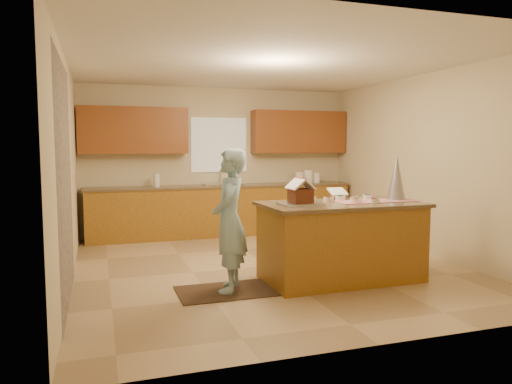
% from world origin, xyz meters
% --- Properties ---
extents(floor, '(5.50, 5.50, 0.00)m').
position_xyz_m(floor, '(0.00, 0.00, 0.00)').
color(floor, tan).
rests_on(floor, ground).
extents(ceiling, '(5.50, 5.50, 0.00)m').
position_xyz_m(ceiling, '(0.00, 0.00, 2.70)').
color(ceiling, silver).
rests_on(ceiling, floor).
extents(wall_back, '(5.50, 5.50, 0.00)m').
position_xyz_m(wall_back, '(0.00, 2.75, 1.35)').
color(wall_back, beige).
rests_on(wall_back, floor).
extents(wall_front, '(5.50, 5.50, 0.00)m').
position_xyz_m(wall_front, '(0.00, -2.75, 1.35)').
color(wall_front, beige).
rests_on(wall_front, floor).
extents(wall_left, '(5.50, 5.50, 0.00)m').
position_xyz_m(wall_left, '(-2.50, 0.00, 1.35)').
color(wall_left, beige).
rests_on(wall_left, floor).
extents(wall_right, '(5.50, 5.50, 0.00)m').
position_xyz_m(wall_right, '(2.50, 0.00, 1.35)').
color(wall_right, beige).
rests_on(wall_right, floor).
extents(stone_accent, '(0.00, 2.50, 2.50)m').
position_xyz_m(stone_accent, '(-2.48, -0.80, 1.25)').
color(stone_accent, gray).
rests_on(stone_accent, wall_left).
extents(window_curtain, '(1.05, 0.03, 1.00)m').
position_xyz_m(window_curtain, '(0.00, 2.72, 1.65)').
color(window_curtain, white).
rests_on(window_curtain, wall_back).
extents(back_counter_base, '(4.80, 0.60, 0.88)m').
position_xyz_m(back_counter_base, '(0.00, 2.45, 0.44)').
color(back_counter_base, olive).
rests_on(back_counter_base, floor).
extents(back_counter_top, '(4.85, 0.63, 0.04)m').
position_xyz_m(back_counter_top, '(0.00, 2.45, 0.90)').
color(back_counter_top, brown).
rests_on(back_counter_top, back_counter_base).
extents(upper_cabinet_left, '(1.85, 0.35, 0.80)m').
position_xyz_m(upper_cabinet_left, '(-1.55, 2.57, 1.90)').
color(upper_cabinet_left, brown).
rests_on(upper_cabinet_left, wall_back).
extents(upper_cabinet_right, '(1.85, 0.35, 0.80)m').
position_xyz_m(upper_cabinet_right, '(1.55, 2.57, 1.90)').
color(upper_cabinet_right, brown).
rests_on(upper_cabinet_right, wall_back).
extents(sink, '(0.70, 0.45, 0.12)m').
position_xyz_m(sink, '(0.00, 2.45, 0.89)').
color(sink, silver).
rests_on(sink, back_counter_top).
extents(faucet, '(0.03, 0.03, 0.28)m').
position_xyz_m(faucet, '(0.00, 2.63, 1.06)').
color(faucet, silver).
rests_on(faucet, back_counter_top).
extents(island_base, '(1.87, 0.95, 0.91)m').
position_xyz_m(island_base, '(0.62, -0.91, 0.45)').
color(island_base, olive).
rests_on(island_base, floor).
extents(island_top, '(1.95, 1.04, 0.04)m').
position_xyz_m(island_top, '(0.62, -0.91, 0.93)').
color(island_top, brown).
rests_on(island_top, island_base).
extents(table_runner, '(1.04, 0.38, 0.01)m').
position_xyz_m(table_runner, '(1.09, -0.90, 0.95)').
color(table_runner, '#B70D28').
rests_on(table_runner, island_top).
extents(baking_tray, '(0.48, 0.36, 0.03)m').
position_xyz_m(baking_tray, '(0.06, -0.96, 0.96)').
color(baking_tray, silver).
rests_on(baking_tray, island_top).
extents(cookbook, '(0.23, 0.18, 0.10)m').
position_xyz_m(cookbook, '(0.77, -0.51, 1.04)').
color(cookbook, white).
rests_on(cookbook, island_top).
extents(tinsel_tree, '(0.23, 0.23, 0.57)m').
position_xyz_m(tinsel_tree, '(1.43, -0.84, 1.23)').
color(tinsel_tree, silver).
rests_on(tinsel_tree, island_top).
extents(rug, '(1.08, 0.70, 0.01)m').
position_xyz_m(rug, '(-0.83, -0.94, 0.01)').
color(rug, black).
rests_on(rug, floor).
extents(boy, '(0.57, 0.68, 1.59)m').
position_xyz_m(boy, '(-0.78, -0.94, 0.81)').
color(boy, '#90B9CD').
rests_on(boy, rug).
extents(canister_a, '(0.15, 0.15, 0.21)m').
position_xyz_m(canister_a, '(1.52, 2.45, 1.03)').
color(canister_a, white).
rests_on(canister_a, back_counter_top).
extents(canister_b, '(0.17, 0.17, 0.25)m').
position_xyz_m(canister_b, '(1.71, 2.45, 1.04)').
color(canister_b, white).
rests_on(canister_b, back_counter_top).
extents(canister_c, '(0.13, 0.13, 0.19)m').
position_xyz_m(canister_c, '(1.88, 2.45, 1.02)').
color(canister_c, white).
rests_on(canister_c, back_counter_top).
extents(paper_towel, '(0.11, 0.11, 0.23)m').
position_xyz_m(paper_towel, '(-1.19, 2.45, 1.03)').
color(paper_towel, white).
rests_on(paper_towel, back_counter_top).
extents(gingerbread_house, '(0.29, 0.29, 0.29)m').
position_xyz_m(gingerbread_house, '(0.06, -0.96, 1.08)').
color(gingerbread_house, maroon).
rests_on(gingerbread_house, baking_tray).
extents(candy_bowls, '(0.90, 0.57, 0.06)m').
position_xyz_m(candy_bowls, '(0.77, -0.79, 0.98)').
color(candy_bowls, teal).
rests_on(candy_bowls, island_top).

